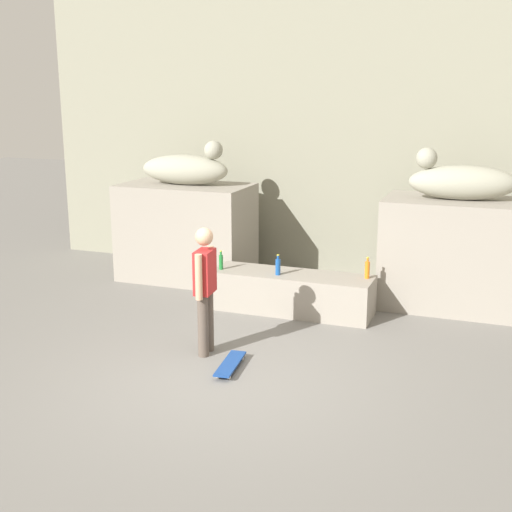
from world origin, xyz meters
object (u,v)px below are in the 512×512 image
object	(u,v)px
statue_reclining_right	(460,181)
bottle_blue	(278,266)
bottle_green	(221,262)
skater	(205,285)
statue_reclining_left	(187,168)
skateboard	(230,364)
bottle_orange	(367,269)

from	to	relation	value
statue_reclining_right	bottle_blue	world-z (taller)	statue_reclining_right
bottle_blue	bottle_green	bearing A→B (deg)	-179.15
statue_reclining_right	skater	world-z (taller)	statue_reclining_right
statue_reclining_left	skater	xyz separation A→B (m)	(1.75, -3.10, -1.07)
skateboard	bottle_orange	distance (m)	2.84
statue_reclining_right	bottle_orange	world-z (taller)	statue_reclining_right
skateboard	bottle_orange	xyz separation A→B (m)	(1.17, 2.49, 0.68)
statue_reclining_left	bottle_green	world-z (taller)	statue_reclining_left
bottle_green	bottle_orange	distance (m)	2.25
statue_reclining_right	bottle_green	bearing A→B (deg)	13.05
bottle_orange	skateboard	bearing A→B (deg)	-115.13
skateboard	bottle_orange	bearing A→B (deg)	-31.75
statue_reclining_left	bottle_orange	bearing A→B (deg)	-16.84
bottle_green	bottle_orange	xyz separation A→B (m)	(2.23, 0.30, 0.01)
bottle_green	bottle_blue	bearing A→B (deg)	0.85
bottle_blue	bottle_orange	distance (m)	1.33
skateboard	bottle_green	distance (m)	2.53
statue_reclining_right	skater	size ratio (longest dim) A/B	0.99
statue_reclining_left	bottle_orange	world-z (taller)	statue_reclining_left
statue_reclining_left	statue_reclining_right	distance (m)	4.58
skater	bottle_blue	distance (m)	1.89
skateboard	bottle_green	xyz separation A→B (m)	(-1.06, 2.20, 0.67)
statue_reclining_left	skateboard	bearing A→B (deg)	-58.02
bottle_orange	bottle_green	bearing A→B (deg)	-172.44
statue_reclining_left	bottle_orange	size ratio (longest dim) A/B	4.96
bottle_blue	bottle_orange	xyz separation A→B (m)	(1.30, 0.28, 0.00)
skater	statue_reclining_right	bearing A→B (deg)	-47.70
skater	bottle_green	xyz separation A→B (m)	(-0.57, 1.83, -0.19)
bottle_orange	bottle_blue	bearing A→B (deg)	-167.75
statue_reclining_right	bottle_green	distance (m)	3.84
statue_reclining_left	skater	distance (m)	3.72
skater	bottle_green	bearing A→B (deg)	12.08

